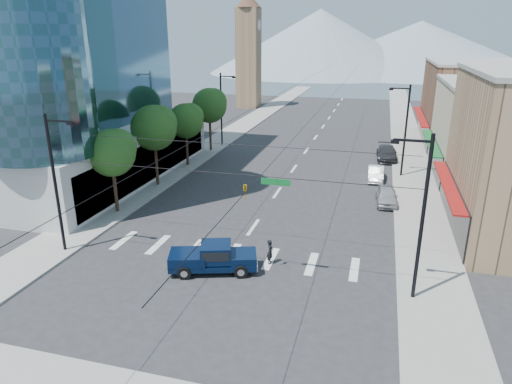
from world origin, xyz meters
TOP-DOWN VIEW (x-y plane):
  - ground at (0.00, 0.00)m, footprint 160.00×160.00m
  - sidewalk_left at (-12.00, 40.00)m, footprint 4.00×120.00m
  - sidewalk_right at (12.00, 40.00)m, footprint 4.00×120.00m
  - office_tower at (-26.26, 13.85)m, footprint 29.50×27.00m
  - shop_mid at (20.00, 24.00)m, footprint 12.00×14.00m
  - shop_far at (20.00, 40.00)m, footprint 12.00×18.00m
  - clock_tower at (-16.50, 62.00)m, footprint 4.80×4.80m
  - mountain_left at (-15.00, 150.00)m, footprint 80.00×80.00m
  - mountain_right at (20.00, 160.00)m, footprint 90.00×90.00m
  - tree_near at (-11.07, 6.10)m, footprint 3.65×3.64m
  - tree_midnear at (-11.07, 13.10)m, footprint 4.09×4.09m
  - tree_midfar at (-11.07, 20.10)m, footprint 3.65×3.64m
  - tree_far at (-11.07, 27.10)m, footprint 4.09×4.09m
  - signal_rig at (0.19, -1.00)m, footprint 21.80×0.20m
  - lamp_pole_nw at (-10.67, 30.00)m, footprint 2.00×0.25m
  - lamp_pole_ne at (10.67, 22.00)m, footprint 2.00×0.25m
  - pickup_truck at (-0.57, -0.92)m, footprint 5.54×3.35m
  - pedestrian at (2.50, 0.92)m, footprint 0.38×0.58m
  - parked_car_near at (9.40, 13.71)m, footprint 1.94×4.27m
  - parked_car_mid at (8.38, 20.18)m, footprint 1.49×4.09m
  - parked_car_far at (9.40, 28.35)m, footprint 2.42×5.40m

SIDE VIEW (x-z plane):
  - ground at x=0.00m, z-range 0.00..0.00m
  - sidewalk_left at x=-12.00m, z-range 0.00..0.15m
  - sidewalk_right at x=12.00m, z-range 0.00..0.15m
  - parked_car_mid at x=8.38m, z-range 0.00..1.34m
  - parked_car_near at x=9.40m, z-range 0.00..1.42m
  - parked_car_far at x=9.40m, z-range 0.00..1.54m
  - pedestrian at x=2.50m, z-range 0.00..1.58m
  - pickup_truck at x=-0.57m, z-range 0.04..1.81m
  - shop_mid at x=20.00m, z-range 0.00..9.00m
  - signal_rig at x=0.19m, z-range 0.14..9.14m
  - lamp_pole_nw at x=-10.67m, z-range 0.44..9.44m
  - lamp_pole_ne at x=10.67m, z-range 0.44..9.44m
  - tree_near at x=-11.07m, z-range 1.64..8.34m
  - tree_midfar at x=-11.07m, z-range 1.64..8.34m
  - shop_far at x=20.00m, z-range 0.00..10.00m
  - tree_midnear at x=-11.07m, z-range 1.83..9.35m
  - tree_far at x=-11.07m, z-range 1.83..9.35m
  - mountain_right at x=20.00m, z-range 0.00..18.00m
  - clock_tower at x=-16.50m, z-range 0.44..20.84m
  - mountain_left at x=-15.00m, z-range 0.00..22.00m
  - office_tower at x=-26.26m, z-range -0.55..29.45m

